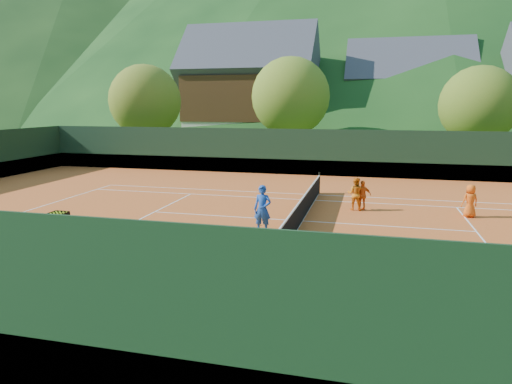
% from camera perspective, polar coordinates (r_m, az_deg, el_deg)
% --- Properties ---
extents(ground, '(400.00, 400.00, 0.00)m').
position_cam_1_polar(ground, '(18.26, 5.78, -3.68)').
color(ground, '#34551A').
rests_on(ground, ground).
extents(clay_court, '(40.00, 24.00, 0.02)m').
position_cam_1_polar(clay_court, '(18.26, 5.78, -3.65)').
color(clay_court, '#BE521E').
rests_on(clay_court, ground).
extents(coach, '(0.66, 0.45, 1.74)m').
position_cam_1_polar(coach, '(16.31, 0.81, -2.17)').
color(coach, '#1947A5').
rests_on(coach, clay_court).
extents(student_a, '(0.77, 0.64, 1.44)m').
position_cam_1_polar(student_a, '(20.37, 12.31, -0.22)').
color(student_a, orange).
rests_on(student_a, clay_court).
extents(student_b, '(0.83, 0.56, 1.31)m').
position_cam_1_polar(student_b, '(20.45, 13.17, -0.41)').
color(student_b, orange).
rests_on(student_b, clay_court).
extents(student_c, '(0.77, 0.63, 1.36)m').
position_cam_1_polar(student_c, '(20.59, 25.19, -1.01)').
color(student_c, orange).
rests_on(student_c, clay_court).
extents(tennis_ball_0, '(0.07, 0.07, 0.07)m').
position_cam_1_polar(tennis_ball_0, '(15.72, 8.31, -5.95)').
color(tennis_ball_0, '#C6E526').
rests_on(tennis_ball_0, clay_court).
extents(tennis_ball_1, '(0.07, 0.07, 0.07)m').
position_cam_1_polar(tennis_ball_1, '(13.40, -5.20, -8.89)').
color(tennis_ball_1, '#C6E526').
rests_on(tennis_ball_1, clay_court).
extents(tennis_ball_3, '(0.07, 0.07, 0.07)m').
position_cam_1_polar(tennis_ball_3, '(9.48, 11.54, -17.88)').
color(tennis_ball_3, '#C6E526').
rests_on(tennis_ball_3, clay_court).
extents(tennis_ball_4, '(0.07, 0.07, 0.07)m').
position_cam_1_polar(tennis_ball_4, '(13.64, 20.96, -9.23)').
color(tennis_ball_4, '#C6E526').
rests_on(tennis_ball_4, clay_court).
extents(tennis_ball_5, '(0.07, 0.07, 0.07)m').
position_cam_1_polar(tennis_ball_5, '(13.30, 2.64, -9.01)').
color(tennis_ball_5, '#C6E526').
rests_on(tennis_ball_5, clay_court).
extents(tennis_ball_6, '(0.07, 0.07, 0.07)m').
position_cam_1_polar(tennis_ball_6, '(15.69, 14.72, -6.24)').
color(tennis_ball_6, '#C6E526').
rests_on(tennis_ball_6, clay_court).
extents(tennis_ball_7, '(0.07, 0.07, 0.07)m').
position_cam_1_polar(tennis_ball_7, '(13.71, -5.22, -8.43)').
color(tennis_ball_7, '#C6E526').
rests_on(tennis_ball_7, clay_court).
extents(tennis_ball_8, '(0.07, 0.07, 0.07)m').
position_cam_1_polar(tennis_ball_8, '(10.11, 23.95, -16.70)').
color(tennis_ball_8, '#C6E526').
rests_on(tennis_ball_8, clay_court).
extents(tennis_ball_9, '(0.07, 0.07, 0.07)m').
position_cam_1_polar(tennis_ball_9, '(13.72, 15.43, -8.77)').
color(tennis_ball_9, '#C6E526').
rests_on(tennis_ball_9, clay_court).
extents(tennis_ball_10, '(0.07, 0.07, 0.07)m').
position_cam_1_polar(tennis_ball_10, '(17.49, 0.46, -4.10)').
color(tennis_ball_10, '#C6E526').
rests_on(tennis_ball_10, clay_court).
extents(tennis_ball_11, '(0.07, 0.07, 0.07)m').
position_cam_1_polar(tennis_ball_11, '(13.64, 15.96, -8.92)').
color(tennis_ball_11, '#C6E526').
rests_on(tennis_ball_11, clay_court).
extents(tennis_ball_12, '(0.07, 0.07, 0.07)m').
position_cam_1_polar(tennis_ball_12, '(17.59, -23.98, -4.98)').
color(tennis_ball_12, '#C6E526').
rests_on(tennis_ball_12, clay_court).
extents(tennis_ball_13, '(0.07, 0.07, 0.07)m').
position_cam_1_polar(tennis_ball_13, '(13.85, -11.78, -8.42)').
color(tennis_ball_13, '#C6E526').
rests_on(tennis_ball_13, clay_court).
extents(tennis_ball_14, '(0.07, 0.07, 0.07)m').
position_cam_1_polar(tennis_ball_14, '(12.93, 24.17, -10.60)').
color(tennis_ball_14, '#C6E526').
rests_on(tennis_ball_14, clay_court).
extents(tennis_ball_15, '(0.07, 0.07, 0.07)m').
position_cam_1_polar(tennis_ball_15, '(13.30, 16.25, -9.45)').
color(tennis_ball_15, '#C6E526').
rests_on(tennis_ball_15, clay_court).
extents(tennis_ball_17, '(0.07, 0.07, 0.07)m').
position_cam_1_polar(tennis_ball_17, '(13.80, 26.54, -9.45)').
color(tennis_ball_17, '#C6E526').
rests_on(tennis_ball_17, clay_court).
extents(tennis_ball_19, '(0.07, 0.07, 0.07)m').
position_cam_1_polar(tennis_ball_19, '(17.55, -22.15, -4.88)').
color(tennis_ball_19, '#C6E526').
rests_on(tennis_ball_19, clay_court).
extents(tennis_ball_20, '(0.07, 0.07, 0.07)m').
position_cam_1_polar(tennis_ball_20, '(12.18, 6.78, -11.00)').
color(tennis_ball_20, '#C6E526').
rests_on(tennis_ball_20, clay_court).
extents(tennis_ball_21, '(0.07, 0.07, 0.07)m').
position_cam_1_polar(tennis_ball_21, '(13.23, -17.44, -9.63)').
color(tennis_ball_21, '#C6E526').
rests_on(tennis_ball_21, clay_court).
extents(tennis_ball_22, '(0.07, 0.07, 0.07)m').
position_cam_1_polar(tennis_ball_22, '(17.34, -14.87, -4.60)').
color(tennis_ball_22, '#C6E526').
rests_on(tennis_ball_22, clay_court).
extents(tennis_ball_23, '(0.07, 0.07, 0.07)m').
position_cam_1_polar(tennis_ball_23, '(16.40, 3.61, -5.15)').
color(tennis_ball_23, '#C6E526').
rests_on(tennis_ball_23, clay_court).
extents(tennis_ball_24, '(0.07, 0.07, 0.07)m').
position_cam_1_polar(tennis_ball_24, '(13.92, 16.60, -8.56)').
color(tennis_ball_24, '#C6E526').
rests_on(tennis_ball_24, clay_court).
extents(tennis_ball_25, '(0.07, 0.07, 0.07)m').
position_cam_1_polar(tennis_ball_25, '(9.67, 1.39, -17.02)').
color(tennis_ball_25, '#C6E526').
rests_on(tennis_ball_25, clay_court).
extents(tennis_ball_26, '(0.07, 0.07, 0.07)m').
position_cam_1_polar(tennis_ball_26, '(12.81, 0.21, -9.79)').
color(tennis_ball_26, '#C6E526').
rests_on(tennis_ball_26, clay_court).
extents(tennis_ball_28, '(0.07, 0.07, 0.07)m').
position_cam_1_polar(tennis_ball_28, '(15.62, -25.57, -7.05)').
color(tennis_ball_28, '#C6E526').
rests_on(tennis_ball_28, clay_court).
extents(court_lines, '(23.83, 11.03, 0.00)m').
position_cam_1_polar(court_lines, '(18.26, 5.78, -3.61)').
color(court_lines, white).
rests_on(court_lines, clay_court).
extents(tennis_net, '(0.10, 12.07, 1.10)m').
position_cam_1_polar(tennis_net, '(18.14, 5.81, -2.09)').
color(tennis_net, black).
rests_on(tennis_net, clay_court).
extents(perimeter_fence, '(40.40, 24.24, 3.00)m').
position_cam_1_polar(perimeter_fence, '(17.99, 5.85, 0.23)').
color(perimeter_fence, black).
rests_on(perimeter_fence, clay_court).
extents(ball_hopper, '(0.57, 0.57, 1.00)m').
position_cam_1_polar(ball_hopper, '(16.71, -23.50, -3.22)').
color(ball_hopper, black).
rests_on(ball_hopper, clay_court).
extents(chalet_left, '(13.80, 9.93, 12.92)m').
position_cam_1_polar(chalet_left, '(49.13, -0.69, 12.15)').
color(chalet_left, beige).
rests_on(chalet_left, ground).
extents(chalet_mid, '(12.65, 8.82, 11.45)m').
position_cam_1_polar(chalet_mid, '(51.62, 18.29, 10.82)').
color(chalet_mid, beige).
rests_on(chalet_mid, ground).
extents(tree_a, '(6.00, 6.00, 7.88)m').
position_cam_1_polar(tree_a, '(40.03, -13.71, 11.01)').
color(tree_a, '#3E2918').
rests_on(tree_a, ground).
extents(tree_b, '(6.40, 6.40, 8.40)m').
position_cam_1_polar(tree_b, '(38.06, 4.33, 11.80)').
color(tree_b, '#43291A').
rests_on(tree_b, ground).
extents(tree_c, '(5.60, 5.60, 7.35)m').
position_cam_1_polar(tree_c, '(37.26, 26.09, 9.76)').
color(tree_c, '#3E2819').
rests_on(tree_c, ground).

